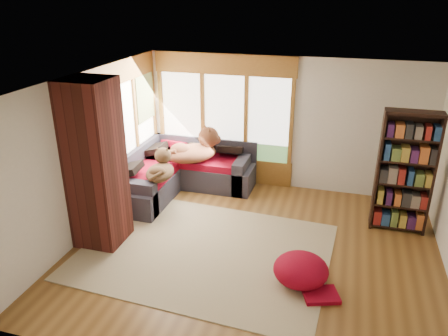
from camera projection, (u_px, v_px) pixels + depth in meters
The scene contains 16 objects.
floor at pixel (255, 250), 6.74m from camera, with size 5.50×5.50×0.00m, color brown.
ceiling at pixel (260, 83), 5.74m from camera, with size 5.50×5.50×0.00m, color white.
wall_back at pixel (284, 124), 8.46m from camera, with size 5.50×0.04×2.60m, color silver.
wall_front at pixel (201, 277), 4.02m from camera, with size 5.50×0.04×2.60m, color silver.
wall_left at pixel (88, 154), 6.94m from camera, with size 0.04×5.00×2.60m, color silver.
windows_back at pixel (224, 117), 8.72m from camera, with size 2.82×0.10×1.90m.
windows_left at pixel (125, 130), 7.98m from camera, with size 0.10×2.62×1.90m.
roller_blind at pixel (145, 98), 8.55m from camera, with size 0.03×0.72×0.90m, color #7F9056.
brick_chimney at pixel (95, 165), 6.54m from camera, with size 0.70×0.70×2.60m, color #471914.
sectional_sofa at pixel (177, 176), 8.63m from camera, with size 2.20×2.20×0.80m.
area_rug at pixel (205, 251), 6.72m from camera, with size 3.70×2.83×0.01m, color beige.
bookshelf at pixel (405, 173), 6.98m from camera, with size 0.87×0.29×2.03m.
pouf at pixel (301, 269), 5.94m from camera, with size 0.75×0.75×0.41m, color maroon.
dog_tan at pixel (196, 150), 8.50m from camera, with size 1.18×1.12×0.58m.
dog_brindle at pixel (161, 170), 7.78m from camera, with size 0.60×0.85×0.43m.
throw_pillows at pixel (180, 150), 8.56m from camera, with size 1.98×1.68×0.45m.
Camera 1 is at (1.12, -5.64, 3.78)m, focal length 35.00 mm.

